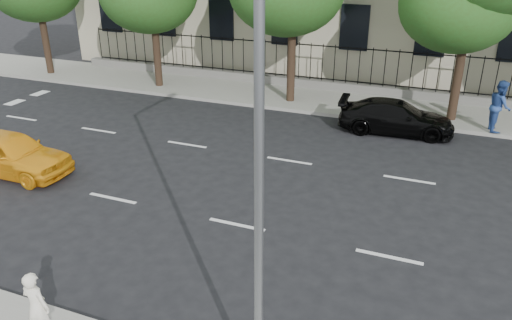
{
  "coord_description": "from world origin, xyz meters",
  "views": [
    {
      "loc": [
        4.71,
        -7.98,
        7.03
      ],
      "look_at": [
        0.35,
        3.0,
        1.75
      ],
      "focal_mm": 35.0,
      "sensor_mm": 36.0,
      "label": 1
    }
  ],
  "objects_px": {
    "black_sedan": "(396,117)",
    "street_light": "(273,89)",
    "yellow_taxi": "(10,153)",
    "woman_near": "(37,307)"
  },
  "relations": [
    {
      "from": "black_sedan",
      "to": "street_light",
      "type": "bearing_deg",
      "value": 173.26
    },
    {
      "from": "yellow_taxi",
      "to": "woman_near",
      "type": "distance_m",
      "value": 8.46
    },
    {
      "from": "street_light",
      "to": "black_sedan",
      "type": "bearing_deg",
      "value": 87.87
    },
    {
      "from": "yellow_taxi",
      "to": "black_sedan",
      "type": "xyz_separation_m",
      "value": [
        11.04,
        8.4,
        -0.06
      ]
    },
    {
      "from": "woman_near",
      "to": "street_light",
      "type": "bearing_deg",
      "value": -164.5
    },
    {
      "from": "street_light",
      "to": "yellow_taxi",
      "type": "xyz_separation_m",
      "value": [
        -10.55,
        4.52,
        -4.45
      ]
    },
    {
      "from": "street_light",
      "to": "black_sedan",
      "type": "relative_size",
      "value": 1.83
    },
    {
      "from": "yellow_taxi",
      "to": "black_sedan",
      "type": "bearing_deg",
      "value": -53.57
    },
    {
      "from": "street_light",
      "to": "yellow_taxi",
      "type": "distance_m",
      "value": 12.32
    },
    {
      "from": "yellow_taxi",
      "to": "black_sedan",
      "type": "distance_m",
      "value": 13.87
    }
  ]
}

